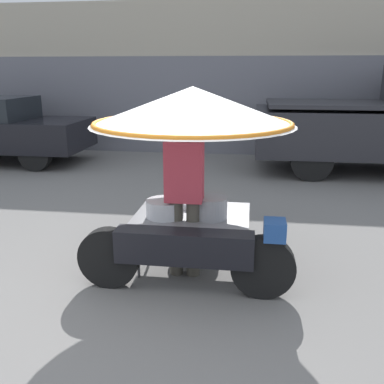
% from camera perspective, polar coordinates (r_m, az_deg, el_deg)
% --- Properties ---
extents(ground_plane, '(36.00, 36.00, 0.00)m').
position_cam_1_polar(ground_plane, '(4.29, -6.84, -13.45)').
color(ground_plane, slate).
extents(shopfront_building, '(28.00, 2.06, 3.70)m').
position_cam_1_polar(shopfront_building, '(11.89, 3.24, 14.82)').
color(shopfront_building, '#B2A893').
rests_on(shopfront_building, ground).
extents(vendor_motorcycle_cart, '(2.12, 2.09, 1.94)m').
position_cam_1_polar(vendor_motorcycle_cart, '(4.36, 0.02, 8.55)').
color(vendor_motorcycle_cart, black).
rests_on(vendor_motorcycle_cart, ground).
extents(vendor_person, '(0.38, 0.22, 1.65)m').
position_cam_1_polar(vendor_person, '(4.32, -1.03, 0.24)').
color(vendor_person, '#4C473D').
rests_on(vendor_person, ground).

